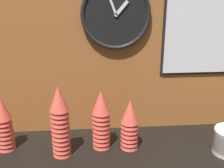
# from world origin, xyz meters

# --- Properties ---
(ground_plane) EXTENTS (1.60, 0.56, 0.04)m
(ground_plane) POSITION_xyz_m (0.00, 0.00, -0.02)
(ground_plane) COLOR black
(wall_tiled_back) EXTENTS (1.60, 0.03, 1.05)m
(wall_tiled_back) POSITION_xyz_m (0.00, 0.27, 0.53)
(wall_tiled_back) COLOR #A3602D
(wall_tiled_back) RESTS_ON ground_plane
(cup_stack_center) EXTENTS (0.09, 0.09, 0.30)m
(cup_stack_center) POSITION_xyz_m (-0.09, 0.07, 0.15)
(cup_stack_center) COLOR #DB4C3D
(cup_stack_center) RESTS_ON ground_plane
(cup_stack_far_left) EXTENTS (0.09, 0.09, 0.28)m
(cup_stack_far_left) POSITION_xyz_m (-0.56, 0.09, 0.14)
(cup_stack_far_left) COLOR #DB4C3D
(cup_stack_far_left) RESTS_ON ground_plane
(cup_stack_center_right) EXTENTS (0.09, 0.09, 0.25)m
(cup_stack_center_right) POSITION_xyz_m (0.05, 0.05, 0.13)
(cup_stack_center_right) COLOR #DB4C3D
(cup_stack_center_right) RESTS_ON ground_plane
(cup_stack_center_left) EXTENTS (0.09, 0.09, 0.35)m
(cup_stack_center_left) POSITION_xyz_m (-0.28, 0.02, 0.17)
(cup_stack_center_left) COLOR #DB4C3D
(cup_stack_center_left) RESTS_ON ground_plane
(wall_clock) EXTENTS (0.34, 0.03, 0.34)m
(wall_clock) POSITION_xyz_m (-0.01, 0.23, 0.62)
(wall_clock) COLOR black
(menu_board) EXTENTS (0.48, 0.01, 0.46)m
(menu_board) POSITION_xyz_m (0.47, 0.24, 0.54)
(menu_board) COLOR black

